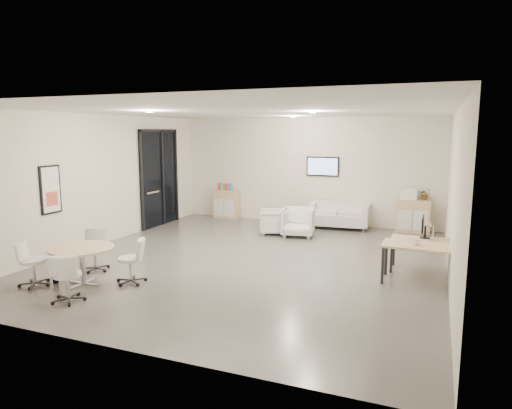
{
  "coord_description": "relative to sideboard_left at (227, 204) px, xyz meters",
  "views": [
    {
      "loc": [
        3.69,
        -8.96,
        2.76
      ],
      "look_at": [
        -0.03,
        0.4,
        1.16
      ],
      "focal_mm": 32.0,
      "sensor_mm": 36.0,
      "label": 1
    }
  ],
  "objects": [
    {
      "name": "room_shell",
      "position": [
        2.6,
        -4.26,
        1.15
      ],
      "size": [
        9.6,
        10.6,
        4.8
      ],
      "color": "#4D4B46",
      "rests_on": "ground"
    },
    {
      "name": "glass_door",
      "position": [
        -1.35,
        -1.76,
        1.05
      ],
      "size": [
        0.09,
        1.9,
        2.85
      ],
      "color": "black",
      "rests_on": "room_shell"
    },
    {
      "name": "artwork",
      "position": [
        -1.37,
        -5.86,
        1.09
      ],
      "size": [
        0.05,
        0.54,
        1.04
      ],
      "color": "black",
      "rests_on": "room_shell"
    },
    {
      "name": "wall_tv",
      "position": [
        3.1,
        0.2,
        1.3
      ],
      "size": [
        0.98,
        0.06,
        0.58
      ],
      "color": "black",
      "rests_on": "room_shell"
    },
    {
      "name": "ceiling_spots",
      "position": [
        2.4,
        -3.43,
        2.73
      ],
      "size": [
        3.14,
        4.14,
        0.03
      ],
      "color": "#FFEAC6",
      "rests_on": "room_shell"
    },
    {
      "name": "sideboard_left",
      "position": [
        0.0,
        0.0,
        0.0
      ],
      "size": [
        0.81,
        0.42,
        0.91
      ],
      "color": "tan",
      "rests_on": "room_shell"
    },
    {
      "name": "sideboard_right",
      "position": [
        5.74,
        -0.01,
        0.01
      ],
      "size": [
        0.92,
        0.45,
        0.92
      ],
      "color": "tan",
      "rests_on": "room_shell"
    },
    {
      "name": "books",
      "position": [
        -0.04,
        0.0,
        0.57
      ],
      "size": [
        0.47,
        0.14,
        0.22
      ],
      "color": "red",
      "rests_on": "sideboard_left"
    },
    {
      "name": "printer",
      "position": [
        5.63,
        -0.01,
        0.62
      ],
      "size": [
        0.49,
        0.43,
        0.31
      ],
      "rotation": [
        0.0,
        0.0,
        -0.15
      ],
      "color": "white",
      "rests_on": "sideboard_right"
    },
    {
      "name": "loveseat",
      "position": [
        3.71,
        -0.19,
        -0.11
      ],
      "size": [
        1.75,
        0.96,
        0.63
      ],
      "rotation": [
        0.0,
        0.0,
        0.07
      ],
      "color": "silver",
      "rests_on": "room_shell"
    },
    {
      "name": "blue_rug",
      "position": [
        2.52,
        -1.28,
        -0.45
      ],
      "size": [
        1.35,
        0.93,
        0.01
      ],
      "primitive_type": "cube",
      "rotation": [
        0.0,
        0.0,
        0.03
      ],
      "color": "navy",
      "rests_on": "room_shell"
    },
    {
      "name": "armchair_left",
      "position": [
        2.2,
        -1.65,
        -0.08
      ],
      "size": [
        0.88,
        0.91,
        0.74
      ],
      "primitive_type": "imported",
      "rotation": [
        0.0,
        0.0,
        -1.22
      ],
      "color": "silver",
      "rests_on": "room_shell"
    },
    {
      "name": "armchair_right",
      "position": [
        2.91,
        -1.68,
        -0.03
      ],
      "size": [
        0.94,
        0.9,
        0.85
      ],
      "primitive_type": "imported",
      "rotation": [
        0.0,
        0.0,
        0.17
      ],
      "color": "silver",
      "rests_on": "room_shell"
    },
    {
      "name": "desk_rear",
      "position": [
        6.14,
        -3.83,
        0.14
      ],
      "size": [
        1.28,
        0.64,
        0.66
      ],
      "rotation": [
        0.0,
        0.0,
        -0.01
      ],
      "color": "tan",
      "rests_on": "room_shell"
    },
    {
      "name": "desk_front",
      "position": [
        6.11,
        -4.57,
        0.19
      ],
      "size": [
        1.41,
        0.75,
        0.72
      ],
      "rotation": [
        0.0,
        0.0,
        -0.04
      ],
      "color": "tan",
      "rests_on": "room_shell"
    },
    {
      "name": "monitor",
      "position": [
        6.1,
        -3.68,
        0.45
      ],
      "size": [
        0.2,
        0.5,
        0.44
      ],
      "color": "black",
      "rests_on": "desk_rear"
    },
    {
      "name": "round_table",
      "position": [
        0.38,
        -6.92,
        0.16
      ],
      "size": [
        1.14,
        1.14,
        0.7
      ],
      "color": "tan",
      "rests_on": "room_shell"
    },
    {
      "name": "meeting_chairs",
      "position": [
        0.38,
        -6.92,
        -0.04
      ],
      "size": [
        2.31,
        2.31,
        0.82
      ],
      "color": "white",
      "rests_on": "room_shell"
    },
    {
      "name": "plant_cabinet",
      "position": [
        6.03,
        0.0,
        0.59
      ],
      "size": [
        0.39,
        0.4,
        0.25
      ],
      "primitive_type": "imported",
      "rotation": [
        0.0,
        0.0,
        0.43
      ],
      "color": "#3F7F3F",
      "rests_on": "sideboard_right"
    },
    {
      "name": "plant_floor",
      "position": [
        -0.12,
        -7.08,
        -0.38
      ],
      "size": [
        0.19,
        0.32,
        0.14
      ],
      "primitive_type": "imported",
      "rotation": [
        0.0,
        0.0,
        0.04
      ],
      "color": "#3F7F3F",
      "rests_on": "room_shell"
    },
    {
      "name": "cup",
      "position": [
        6.02,
        -4.62,
        0.33
      ],
      "size": [
        0.14,
        0.11,
        0.12
      ],
      "primitive_type": "imported",
      "rotation": [
        0.0,
        0.0,
        -0.18
      ],
      "color": "white",
      "rests_on": "desk_front"
    }
  ]
}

